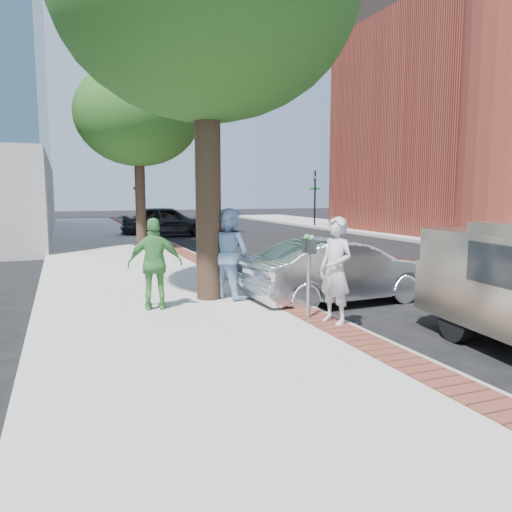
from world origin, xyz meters
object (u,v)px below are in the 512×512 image
sedan_silver (341,271)px  person_officer (230,253)px  person_green (155,264)px  parking_meter (309,259)px  bg_car (167,221)px  person_gray (336,271)px

sedan_silver → person_officer: bearing=70.8°
person_officer → person_green: person_officer is taller
parking_meter → person_officer: bearing=109.4°
parking_meter → person_officer: 2.25m
bg_car → person_officer: bearing=176.7°
sedan_silver → parking_meter: bearing=130.5°
person_officer → person_gray: bearing=172.8°
person_green → sedan_silver: size_ratio=0.42×
sedan_silver → person_gray: bearing=143.4°
person_officer → sedan_silver: bearing=-134.4°
parking_meter → person_green: bearing=145.2°
person_gray → bg_car: person_gray is taller
person_officer → person_green: (-1.62, -0.47, -0.07)m
person_gray → person_green: person_gray is taller
person_green → person_gray: bearing=150.7°
person_gray → person_officer: size_ratio=0.96×
parking_meter → sedan_silver: bearing=43.9°
parking_meter → sedan_silver: 2.19m
person_gray → bg_car: size_ratio=0.37×
person_gray → bg_car: bearing=160.8°
person_officer → bg_car: size_ratio=0.39×
person_gray → person_officer: (-1.01, 2.58, 0.04)m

